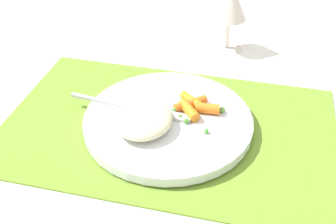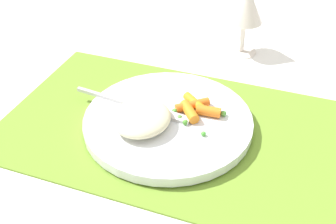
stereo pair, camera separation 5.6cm
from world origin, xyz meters
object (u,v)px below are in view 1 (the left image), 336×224
at_px(rice_mound, 143,119).
at_px(carrot_portion, 195,106).
at_px(plate, 168,121).
at_px(fork, 141,110).
at_px(wine_glass, 230,3).

height_order(rice_mound, carrot_portion, rice_mound).
relative_size(plate, carrot_portion, 3.57).
distance_m(plate, fork, 0.05).
bearing_deg(carrot_portion, rice_mound, -138.05).
bearing_deg(rice_mound, wine_glass, 74.56).
distance_m(carrot_portion, wine_glass, 0.26).
bearing_deg(plate, fork, 173.92).
bearing_deg(carrot_portion, plate, -142.07).
relative_size(carrot_portion, fork, 0.36).
height_order(fork, wine_glass, wine_glass).
distance_m(rice_mound, fork, 0.04).
distance_m(plate, wine_glass, 0.30).
bearing_deg(plate, carrot_portion, 37.93).
relative_size(carrot_portion, wine_glass, 0.53).
bearing_deg(wine_glass, plate, -101.23).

